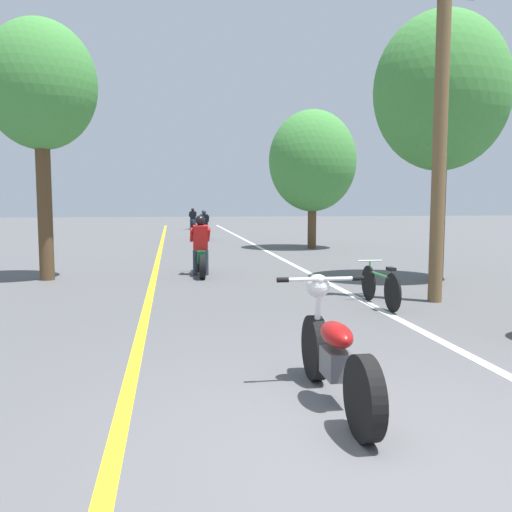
# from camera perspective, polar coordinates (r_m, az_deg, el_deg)

# --- Properties ---
(ground_plane) EXTENTS (120.00, 120.00, 0.00)m
(ground_plane) POSITION_cam_1_polar(r_m,az_deg,el_deg) (4.19, 10.33, -19.09)
(ground_plane) COLOR #515154
(lane_stripe_center) EXTENTS (0.14, 48.00, 0.01)m
(lane_stripe_center) POSITION_cam_1_polar(r_m,az_deg,el_deg) (16.47, -10.30, -0.44)
(lane_stripe_center) COLOR yellow
(lane_stripe_center) RESTS_ON ground
(lane_stripe_edge) EXTENTS (0.14, 48.00, 0.01)m
(lane_stripe_edge) POSITION_cam_1_polar(r_m,az_deg,el_deg) (16.80, 2.61, -0.24)
(lane_stripe_edge) COLOR white
(lane_stripe_edge) RESTS_ON ground
(utility_pole) EXTENTS (1.10, 0.24, 5.80)m
(utility_pole) POSITION_cam_1_polar(r_m,az_deg,el_deg) (9.98, 18.83, 12.54)
(utility_pole) COLOR brown
(utility_pole) RESTS_ON ground
(roadside_tree_right_near) EXTENTS (2.96, 2.66, 5.83)m
(roadside_tree_right_near) POSITION_cam_1_polar(r_m,az_deg,el_deg) (12.86, 18.97, 15.95)
(roadside_tree_right_near) COLOR #513A23
(roadside_tree_right_near) RESTS_ON ground
(roadside_tree_right_far) EXTENTS (3.26, 2.93, 5.13)m
(roadside_tree_right_far) POSITION_cam_1_polar(r_m,az_deg,el_deg) (20.49, 5.98, 9.90)
(roadside_tree_right_far) COLOR #513A23
(roadside_tree_right_far) RESTS_ON ground
(roadside_tree_left) EXTENTS (2.44, 2.19, 5.69)m
(roadside_tree_left) POSITION_cam_1_polar(r_m,az_deg,el_deg) (13.17, -21.78, 16.17)
(roadside_tree_left) COLOR #513A23
(roadside_tree_left) RESTS_ON ground
(motorcycle_foreground) EXTENTS (0.84, 2.02, 1.06)m
(motorcycle_foreground) POSITION_cam_1_polar(r_m,az_deg,el_deg) (4.82, 8.22, -10.16)
(motorcycle_foreground) COLOR black
(motorcycle_foreground) RESTS_ON ground
(motorcycle_rider_lead) EXTENTS (0.50, 1.97, 1.43)m
(motorcycle_rider_lead) POSITION_cam_1_polar(r_m,az_deg,el_deg) (12.98, -5.86, 0.37)
(motorcycle_rider_lead) COLOR black
(motorcycle_rider_lead) RESTS_ON ground
(motorcycle_rider_mid) EXTENTS (0.50, 2.05, 1.39)m
(motorcycle_rider_mid) POSITION_cam_1_polar(r_m,az_deg,el_deg) (24.94, -5.48, 2.89)
(motorcycle_rider_mid) COLOR black
(motorcycle_rider_mid) RESTS_ON ground
(motorcycle_rider_far) EXTENTS (0.50, 2.02, 1.35)m
(motorcycle_rider_far) POSITION_cam_1_polar(r_m,az_deg,el_deg) (34.76, -6.66, 3.66)
(motorcycle_rider_far) COLOR black
(motorcycle_rider_far) RESTS_ON ground
(bicycle_parked) EXTENTS (0.44, 1.68, 0.73)m
(bicycle_parked) POSITION_cam_1_polar(r_m,az_deg,el_deg) (9.36, 12.93, -3.08)
(bicycle_parked) COLOR black
(bicycle_parked) RESTS_ON ground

